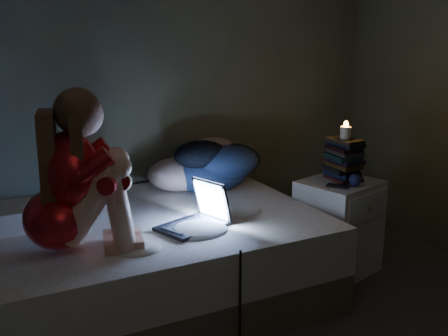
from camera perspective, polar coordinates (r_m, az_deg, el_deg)
wall_back at (r=4.13m, az=-6.65°, el=9.48°), size 3.60×0.02×2.60m
bed at (r=3.50m, az=-7.12°, el=-9.00°), size 1.92×1.44×0.53m
pillow at (r=3.43m, az=-18.52°, el=-4.37°), size 0.43×0.30×0.12m
woman at (r=2.88m, az=-16.74°, el=-0.44°), size 0.58×0.45×0.83m
laptop at (r=3.17m, az=-3.29°, el=-3.82°), size 0.44×0.37×0.27m
clothes_pile at (r=3.92m, az=-1.59°, el=0.58°), size 0.70×0.60×0.37m
nightstand at (r=3.91m, az=11.41°, el=-5.80°), size 0.57×0.53×0.64m
book_stack at (r=3.81m, az=12.00°, el=1.04°), size 0.19×0.25×0.31m
candle at (r=3.77m, az=12.15°, el=3.90°), size 0.07×0.07×0.08m
phone at (r=3.68m, az=10.86°, el=-1.74°), size 0.12×0.16×0.01m
blue_orb at (r=3.69m, az=12.60°, el=-1.26°), size 0.08×0.08×0.08m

